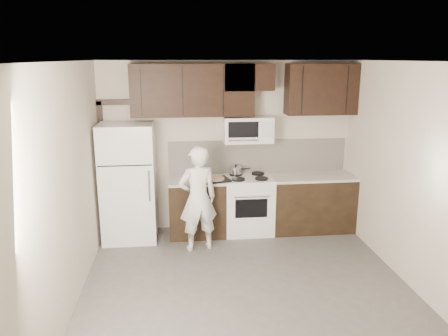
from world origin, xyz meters
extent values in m
plane|color=#4F4D4A|center=(0.00, 0.00, 0.00)|extent=(4.50, 4.50, 0.00)
plane|color=#BEB4A1|center=(0.00, 2.25, 1.35)|extent=(4.00, 0.00, 4.00)
plane|color=white|center=(0.00, 0.00, 2.70)|extent=(4.50, 4.50, 0.00)
cube|color=black|center=(-0.52, 1.94, 0.43)|extent=(0.87, 0.62, 0.87)
cube|color=black|center=(1.34, 1.94, 0.43)|extent=(1.32, 0.62, 0.87)
cube|color=beige|center=(-0.52, 1.94, 0.89)|extent=(0.87, 0.64, 0.04)
cube|color=beige|center=(1.34, 1.94, 0.89)|extent=(1.32, 0.64, 0.04)
cube|color=white|center=(0.30, 1.94, 0.45)|extent=(0.76, 0.62, 0.89)
cube|color=white|center=(0.30, 1.94, 0.90)|extent=(0.76, 0.62, 0.02)
cube|color=black|center=(0.30, 1.63, 0.50)|extent=(0.50, 0.01, 0.30)
cylinder|color=silver|center=(0.30, 1.60, 0.70)|extent=(0.55, 0.02, 0.02)
cylinder|color=black|center=(0.12, 1.79, 0.93)|extent=(0.20, 0.20, 0.03)
cylinder|color=black|center=(0.48, 1.79, 0.93)|extent=(0.20, 0.20, 0.03)
cylinder|color=black|center=(0.12, 2.09, 0.93)|extent=(0.20, 0.20, 0.03)
cylinder|color=black|center=(0.48, 2.09, 0.93)|extent=(0.20, 0.20, 0.03)
cube|color=silver|center=(0.50, 2.24, 1.18)|extent=(2.90, 0.02, 0.54)
cube|color=black|center=(-0.55, 2.08, 2.26)|extent=(1.85, 0.35, 0.78)
cube|color=black|center=(1.45, 2.08, 2.26)|extent=(1.10, 0.35, 0.78)
cube|color=black|center=(0.30, 2.08, 2.45)|extent=(0.76, 0.35, 0.40)
cube|color=white|center=(0.30, 2.06, 1.65)|extent=(0.76, 0.38, 0.40)
cube|color=black|center=(0.20, 1.86, 1.68)|extent=(0.46, 0.01, 0.24)
cube|color=silver|center=(0.56, 1.86, 1.68)|extent=(0.18, 0.01, 0.24)
cylinder|color=silver|center=(0.20, 1.84, 1.52)|extent=(0.46, 0.02, 0.02)
cube|color=white|center=(-1.55, 1.89, 0.90)|extent=(0.80, 0.72, 1.80)
cube|color=black|center=(-1.55, 1.53, 1.25)|extent=(0.77, 0.01, 0.02)
cylinder|color=silver|center=(-1.22, 1.50, 0.95)|extent=(0.03, 0.03, 0.45)
cube|color=black|center=(-1.96, 2.21, 1.05)|extent=(0.08, 0.08, 2.10)
cube|color=black|center=(-1.75, 2.21, 2.08)|extent=(0.50, 0.08, 0.08)
cylinder|color=silver|center=(0.12, 2.09, 0.98)|extent=(0.19, 0.19, 0.15)
sphere|color=black|center=(0.12, 2.09, 1.07)|extent=(0.04, 0.04, 0.04)
cylinder|color=black|center=(0.26, 2.11, 1.00)|extent=(0.18, 0.04, 0.02)
cube|color=black|center=(-0.24, 1.80, 0.92)|extent=(0.50, 0.42, 0.02)
cylinder|color=beige|center=(-0.24, 1.80, 0.94)|extent=(0.36, 0.36, 0.02)
imported|color=white|center=(-0.53, 1.38, 0.77)|extent=(0.63, 0.49, 1.54)
camera|label=1|loc=(-0.81, -4.59, 2.74)|focal=35.00mm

